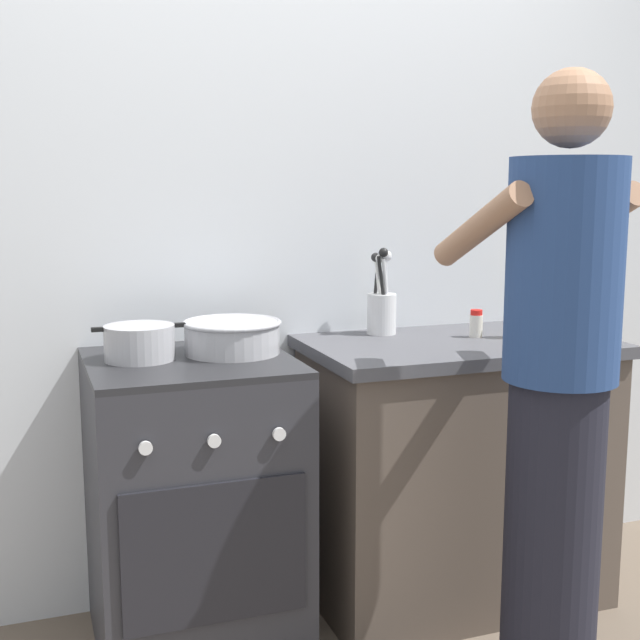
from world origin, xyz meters
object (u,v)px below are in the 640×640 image
mixing_bowl (232,336)px  person (558,394)px  stove_range (194,504)px  oil_bottle (528,311)px  pot (140,343)px  utensil_crock (382,305)px  spice_bottle (476,324)px

mixing_bowl → person: 0.97m
stove_range → oil_bottle: size_ratio=4.07×
pot → utensil_crock: utensil_crock is taller
pot → person: 1.19m
utensil_crock → oil_bottle: bearing=-29.3°
utensil_crock → person: (0.16, -0.79, -0.14)m
pot → oil_bottle: 1.28m
stove_range → spice_bottle: spice_bottle is taller
oil_bottle → pot: bearing=176.4°
stove_range → mixing_bowl: size_ratio=2.96×
mixing_bowl → oil_bottle: 1.00m
pot → utensil_crock: size_ratio=0.91×
utensil_crock → mixing_bowl: bearing=-164.5°
pot → mixing_bowl: pot is taller
spice_bottle → stove_range: bearing=-178.0°
mixing_bowl → person: bearing=-41.2°
mixing_bowl → utensil_crock: (0.57, 0.16, 0.04)m
person → stove_range: bearing=145.6°
person → utensil_crock: bearing=101.2°
person → pot: bearing=147.8°
oil_bottle → person: bearing=-116.2°
stove_range → pot: 0.52m
person → spice_bottle: bearing=79.3°
mixing_bowl → person: person is taller
pot → person: person is taller
utensil_crock → oil_bottle: 0.49m
spice_bottle → oil_bottle: bearing=-25.9°
stove_range → oil_bottle: 1.26m
stove_range → pot: bearing=164.2°
spice_bottle → person: size_ratio=0.06×
pot → mixing_bowl: size_ratio=0.90×
utensil_crock → stove_range: bearing=-164.2°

